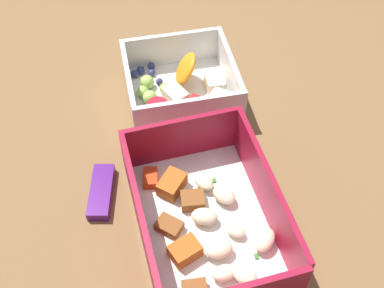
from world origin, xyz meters
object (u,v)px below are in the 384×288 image
at_px(pasta_container, 206,218).
at_px(candy_bar, 101,192).
at_px(paper_cup_liner, 153,48).
at_px(fruit_bowl, 180,86).

height_order(pasta_container, candy_bar, pasta_container).
xyz_separation_m(pasta_container, candy_bar, (0.06, 0.11, -0.02)).
bearing_deg(paper_cup_liner, pasta_container, -175.60).
bearing_deg(candy_bar, paper_cup_liner, -19.74).
distance_m(fruit_bowl, paper_cup_liner, 0.10).
bearing_deg(fruit_bowl, candy_bar, 141.66).
relative_size(pasta_container, candy_bar, 3.16).
height_order(fruit_bowl, candy_bar, fruit_bowl).
bearing_deg(paper_cup_liner, fruit_bowl, -164.99).
distance_m(pasta_container, paper_cup_liner, 0.30).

